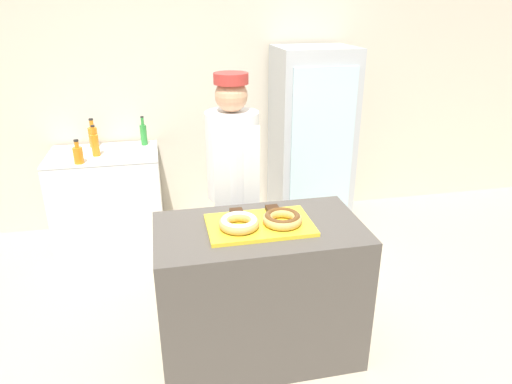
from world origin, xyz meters
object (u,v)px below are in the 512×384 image
(brownie_back_left, at_px, (237,212))
(chest_freezer, at_px, (109,197))
(beverage_fridge, at_px, (311,140))
(bottle_green, at_px, (144,134))
(serving_tray, at_px, (260,225))
(donut_light_glaze, at_px, (239,222))
(baker_person, at_px, (233,186))
(brownie_back_right, at_px, (272,209))
(bottle_orange, at_px, (78,154))
(bottle_orange_b, at_px, (95,144))
(bottle_orange_b_b, at_px, (93,136))
(donut_chocolate_glaze, at_px, (282,218))

(brownie_back_left, relative_size, chest_freezer, 0.08)
(chest_freezer, bearing_deg, beverage_fridge, -0.20)
(bottle_green, bearing_deg, serving_tray, -70.58)
(serving_tray, bearing_deg, brownie_back_left, 128.80)
(serving_tray, height_order, brownie_back_left, brownie_back_left)
(donut_light_glaze, xyz_separation_m, baker_person, (0.08, 0.72, -0.07))
(brownie_back_left, distance_m, brownie_back_right, 0.22)
(brownie_back_left, xyz_separation_m, bottle_orange, (-1.09, 1.36, 0.01))
(serving_tray, distance_m, brownie_back_right, 0.18)
(donut_light_glaze, bearing_deg, brownie_back_right, 35.79)
(brownie_back_right, bearing_deg, donut_light_glaze, -144.21)
(beverage_fridge, height_order, bottle_orange_b, beverage_fridge)
(serving_tray, height_order, donut_light_glaze, donut_light_glaze)
(brownie_back_left, bearing_deg, bottle_orange_b_b, 119.25)
(beverage_fridge, relative_size, bottle_orange_b, 6.42)
(baker_person, height_order, beverage_fridge, beverage_fridge)
(baker_person, distance_m, chest_freezer, 1.53)
(donut_chocolate_glaze, bearing_deg, brownie_back_left, 144.21)
(brownie_back_left, height_order, bottle_orange_b_b, bottle_orange_b_b)
(donut_light_glaze, xyz_separation_m, bottle_orange_b, (-0.96, 1.71, 0.02))
(donut_light_glaze, bearing_deg, beverage_fridge, 59.97)
(brownie_back_left, distance_m, beverage_fridge, 1.90)
(bottle_orange, relative_size, bottle_orange_b, 0.75)
(serving_tray, height_order, chest_freezer, serving_tray)
(brownie_back_left, relative_size, baker_person, 0.05)
(serving_tray, height_order, brownie_back_right, brownie_back_right)
(donut_light_glaze, height_order, brownie_back_right, donut_light_glaze)
(brownie_back_left, xyz_separation_m, bottle_green, (-0.57, 1.79, 0.04))
(serving_tray, distance_m, donut_light_glaze, 0.14)
(chest_freezer, xyz_separation_m, bottle_orange_b_b, (-0.09, 0.21, 0.53))
(brownie_back_left, xyz_separation_m, chest_freezer, (-0.93, 1.61, -0.50))
(donut_chocolate_glaze, distance_m, brownie_back_right, 0.17)
(bottle_orange_b, bearing_deg, brownie_back_left, -57.71)
(serving_tray, bearing_deg, bottle_orange, 128.79)
(baker_person, bearing_deg, brownie_back_right, -74.20)
(donut_light_glaze, distance_m, bottle_orange_b_b, 2.23)
(baker_person, bearing_deg, bottle_orange, 144.91)
(chest_freezer, bearing_deg, bottle_orange_b_b, 112.98)
(donut_light_glaze, bearing_deg, bottle_orange_b, 119.22)
(donut_light_glaze, distance_m, beverage_fridge, 2.05)
(beverage_fridge, bearing_deg, brownie_back_right, -116.16)
(beverage_fridge, xyz_separation_m, chest_freezer, (-1.94, 0.01, -0.43))
(serving_tray, height_order, beverage_fridge, beverage_fridge)
(baker_person, relative_size, bottle_orange_b_b, 6.36)
(serving_tray, xyz_separation_m, bottle_green, (-0.68, 1.93, 0.06))
(serving_tray, distance_m, donut_chocolate_glaze, 0.14)
(bottle_orange_b, bearing_deg, brownie_back_right, -52.17)
(bottle_orange, bearing_deg, beverage_fridge, 6.62)
(baker_person, xyz_separation_m, bottle_green, (-0.64, 1.25, 0.08))
(brownie_back_right, distance_m, bottle_orange_b_b, 2.21)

